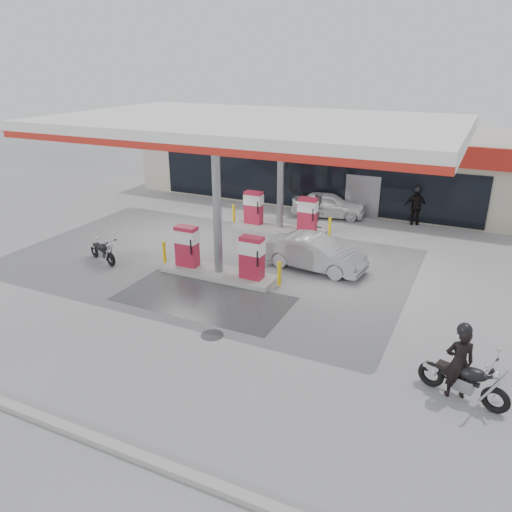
{
  "coord_description": "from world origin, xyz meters",
  "views": [
    {
      "loc": [
        8.78,
        -13.26,
        7.73
      ],
      "look_at": [
        1.71,
        1.69,
        1.2
      ],
      "focal_mm": 35.0,
      "sensor_mm": 36.0,
      "label": 1
    }
  ],
  "objects_px": {
    "parked_car_right": "(426,203)",
    "biker_walking": "(415,206)",
    "parked_motorcycle": "(103,252)",
    "hatchback_silver": "(315,253)",
    "parked_car_left": "(206,183)",
    "biker_main": "(459,363)",
    "pump_island_near": "(219,258)",
    "main_motorcycle": "(465,381)",
    "sedan_white": "(328,205)",
    "pump_island_far": "(280,216)",
    "attendant": "(319,211)"
  },
  "relations": [
    {
      "from": "pump_island_near",
      "to": "biker_walking",
      "type": "relative_size",
      "value": 2.79
    },
    {
      "from": "parked_car_left",
      "to": "main_motorcycle",
      "type": "bearing_deg",
      "value": -145.89
    },
    {
      "from": "parked_car_right",
      "to": "biker_walking",
      "type": "distance_m",
      "value": 2.14
    },
    {
      "from": "pump_island_near",
      "to": "parked_car_right",
      "type": "bearing_deg",
      "value": 63.39
    },
    {
      "from": "hatchback_silver",
      "to": "biker_walking",
      "type": "bearing_deg",
      "value": -13.62
    },
    {
      "from": "pump_island_far",
      "to": "sedan_white",
      "type": "distance_m",
      "value": 3.5
    },
    {
      "from": "parked_car_right",
      "to": "pump_island_near",
      "type": "bearing_deg",
      "value": 129.83
    },
    {
      "from": "pump_island_near",
      "to": "parked_car_right",
      "type": "distance_m",
      "value": 13.31
    },
    {
      "from": "attendant",
      "to": "parked_motorcycle",
      "type": "bearing_deg",
      "value": 150.91
    },
    {
      "from": "sedan_white",
      "to": "hatchback_silver",
      "type": "relative_size",
      "value": 0.94
    },
    {
      "from": "main_motorcycle",
      "to": "attendant",
      "type": "xyz_separation_m",
      "value": [
        -7.42,
        11.01,
        0.39
      ]
    },
    {
      "from": "hatchback_silver",
      "to": "biker_walking",
      "type": "distance_m",
      "value": 8.05
    },
    {
      "from": "pump_island_near",
      "to": "hatchback_silver",
      "type": "bearing_deg",
      "value": 35.56
    },
    {
      "from": "parked_car_right",
      "to": "parked_car_left",
      "type": "bearing_deg",
      "value": 69.74
    },
    {
      "from": "biker_main",
      "to": "attendant",
      "type": "height_order",
      "value": "biker_main"
    },
    {
      "from": "parked_motorcycle",
      "to": "hatchback_silver",
      "type": "xyz_separation_m",
      "value": [
        8.02,
        3.01,
        0.22
      ]
    },
    {
      "from": "pump_island_near",
      "to": "attendant",
      "type": "height_order",
      "value": "attendant"
    },
    {
      "from": "hatchback_silver",
      "to": "main_motorcycle",
      "type": "bearing_deg",
      "value": -130.63
    },
    {
      "from": "sedan_white",
      "to": "parked_car_right",
      "type": "bearing_deg",
      "value": -70.64
    },
    {
      "from": "pump_island_far",
      "to": "hatchback_silver",
      "type": "bearing_deg",
      "value": -51.0
    },
    {
      "from": "biker_main",
      "to": "parked_car_left",
      "type": "xyz_separation_m",
      "value": [
        -16.0,
        15.1,
        -0.4
      ]
    },
    {
      "from": "pump_island_near",
      "to": "parked_car_left",
      "type": "xyz_separation_m",
      "value": [
        -7.16,
        11.14,
        -0.17
      ]
    },
    {
      "from": "biker_main",
      "to": "sedan_white",
      "type": "bearing_deg",
      "value": -80.36
    },
    {
      "from": "parked_car_left",
      "to": "biker_walking",
      "type": "relative_size",
      "value": 2.04
    },
    {
      "from": "main_motorcycle",
      "to": "hatchback_silver",
      "type": "xyz_separation_m",
      "value": [
        -5.96,
        6.21,
        0.16
      ]
    },
    {
      "from": "parked_motorcycle",
      "to": "parked_car_left",
      "type": "xyz_separation_m",
      "value": [
        -2.21,
        11.96,
        0.1
      ]
    },
    {
      "from": "pump_island_far",
      "to": "biker_main",
      "type": "bearing_deg",
      "value": -48.4
    },
    {
      "from": "pump_island_near",
      "to": "parked_car_left",
      "type": "height_order",
      "value": "pump_island_near"
    },
    {
      "from": "hatchback_silver",
      "to": "parked_car_left",
      "type": "relative_size",
      "value": 1.08
    },
    {
      "from": "parked_motorcycle",
      "to": "hatchback_silver",
      "type": "distance_m",
      "value": 8.57
    },
    {
      "from": "biker_main",
      "to": "parked_car_right",
      "type": "distance_m",
      "value": 16.12
    },
    {
      "from": "parked_motorcycle",
      "to": "biker_walking",
      "type": "bearing_deg",
      "value": 66.2
    },
    {
      "from": "pump_island_near",
      "to": "parked_motorcycle",
      "type": "height_order",
      "value": "pump_island_near"
    },
    {
      "from": "parked_car_right",
      "to": "biker_main",
      "type": "bearing_deg",
      "value": 166.74
    },
    {
      "from": "pump_island_far",
      "to": "biker_walking",
      "type": "bearing_deg",
      "value": 33.59
    },
    {
      "from": "parked_motorcycle",
      "to": "attendant",
      "type": "xyz_separation_m",
      "value": [
        6.56,
        7.81,
        0.46
      ]
    },
    {
      "from": "parked_car_left",
      "to": "parked_car_right",
      "type": "distance_m",
      "value": 13.14
    },
    {
      "from": "sedan_white",
      "to": "biker_walking",
      "type": "bearing_deg",
      "value": -93.43
    },
    {
      "from": "main_motorcycle",
      "to": "pump_island_far",
      "type": "bearing_deg",
      "value": 148.12
    },
    {
      "from": "parked_motorcycle",
      "to": "parked_car_right",
      "type": "height_order",
      "value": "parked_car_right"
    },
    {
      "from": "sedan_white",
      "to": "parked_car_left",
      "type": "relative_size",
      "value": 1.01
    },
    {
      "from": "parked_motorcycle",
      "to": "biker_main",
      "type": "bearing_deg",
      "value": 8.48
    },
    {
      "from": "main_motorcycle",
      "to": "hatchback_silver",
      "type": "bearing_deg",
      "value": 149.86
    },
    {
      "from": "parked_motorcycle",
      "to": "parked_car_right",
      "type": "xyz_separation_m",
      "value": [
        10.91,
        12.71,
        0.14
      ]
    },
    {
      "from": "parked_motorcycle",
      "to": "sedan_white",
      "type": "relative_size",
      "value": 0.49
    },
    {
      "from": "sedan_white",
      "to": "biker_main",
      "type": "bearing_deg",
      "value": -161.96
    },
    {
      "from": "attendant",
      "to": "hatchback_silver",
      "type": "xyz_separation_m",
      "value": [
        1.46,
        -4.8,
        -0.24
      ]
    },
    {
      "from": "biker_main",
      "to": "sedan_white",
      "type": "distance_m",
      "value": 15.11
    },
    {
      "from": "pump_island_far",
      "to": "attendant",
      "type": "xyz_separation_m",
      "value": [
        1.62,
        1.0,
        0.19
      ]
    },
    {
      "from": "pump_island_far",
      "to": "biker_walking",
      "type": "height_order",
      "value": "biker_walking"
    }
  ]
}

